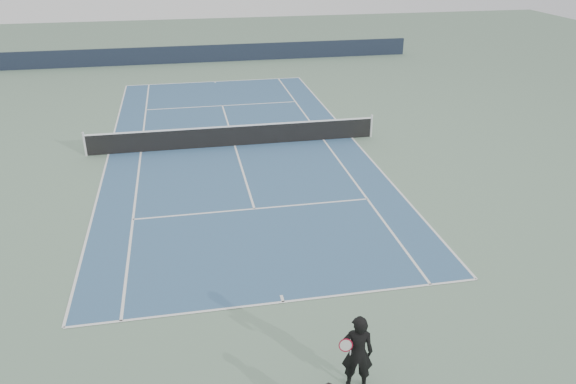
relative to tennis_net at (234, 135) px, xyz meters
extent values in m
plane|color=slate|center=(0.00, 0.00, -0.50)|extent=(80.00, 80.00, 0.00)
cube|color=#35587D|center=(0.00, 0.00, -0.50)|extent=(10.97, 23.77, 0.01)
cylinder|color=silver|center=(-6.40, 0.00, 0.03)|extent=(0.10, 0.10, 1.07)
cylinder|color=silver|center=(6.40, 0.00, 0.03)|extent=(0.10, 0.10, 1.07)
cube|color=black|center=(0.00, 0.00, -0.04)|extent=(12.80, 0.03, 0.90)
cube|color=white|center=(0.00, 0.00, 0.43)|extent=(12.80, 0.04, 0.06)
cube|color=black|center=(0.00, 17.88, 0.10)|extent=(30.00, 0.25, 1.20)
imported|color=black|center=(0.97, -15.08, 0.40)|extent=(0.79, 0.65, 1.82)
torus|color=maroon|center=(0.69, -15.13, 0.68)|extent=(0.34, 0.18, 0.36)
cylinder|color=white|center=(0.69, -15.13, 0.68)|extent=(0.29, 0.14, 0.32)
cylinder|color=white|center=(0.81, -15.10, 0.42)|extent=(0.08, 0.13, 0.27)
camera|label=1|loc=(-2.18, -23.73, 8.36)|focal=35.00mm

